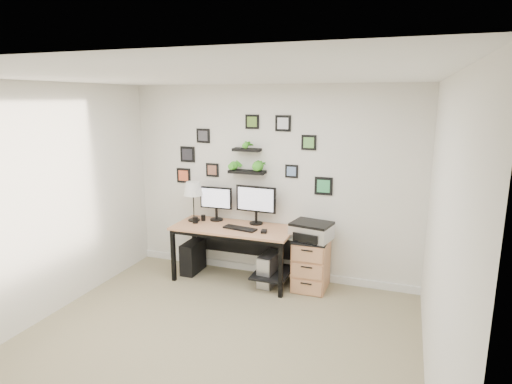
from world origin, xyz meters
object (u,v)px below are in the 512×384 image
at_px(monitor_right, 256,202).
at_px(file_cabinet, 311,263).
at_px(mug, 195,220).
at_px(pc_tower_grey, 269,269).
at_px(table_lamp, 193,190).
at_px(monitor_left, 216,201).
at_px(printer, 311,231).
at_px(desk, 237,235).
at_px(pc_tower_black, 193,257).

distance_m(monitor_right, file_cabinet, 1.09).
xyz_separation_m(mug, pc_tower_grey, (1.05, 0.03, -0.58)).
bearing_deg(pc_tower_grey, table_lamp, 176.31).
bearing_deg(monitor_right, file_cabinet, -8.92).
bearing_deg(table_lamp, monitor_left, 21.92).
relative_size(monitor_left, table_lamp, 0.86).
relative_size(monitor_right, mug, 6.56).
bearing_deg(mug, printer, 3.22).
bearing_deg(printer, file_cabinet, 84.01).
bearing_deg(file_cabinet, printer, -95.99).
distance_m(table_lamp, printer, 1.72).
xyz_separation_m(desk, printer, (1.00, 0.04, 0.15)).
xyz_separation_m(table_lamp, printer, (1.67, -0.02, -0.41)).
relative_size(mug, file_cabinet, 0.13).
xyz_separation_m(monitor_left, pc_tower_black, (-0.31, -0.15, -0.81)).
xyz_separation_m(pc_tower_grey, file_cabinet, (0.54, 0.08, 0.13)).
height_order(desk, file_cabinet, desk).
xyz_separation_m(desk, table_lamp, (-0.66, 0.05, 0.57)).
xyz_separation_m(desk, mug, (-0.59, -0.05, 0.17)).
bearing_deg(file_cabinet, desk, -176.69).
bearing_deg(pc_tower_black, monitor_right, 10.59).
distance_m(desk, mug, 0.62).
xyz_separation_m(monitor_left, table_lamp, (-0.29, -0.12, 0.17)).
xyz_separation_m(mug, file_cabinet, (1.60, 0.11, -0.46)).
bearing_deg(file_cabinet, pc_tower_black, -178.80).
height_order(table_lamp, printer, table_lamp).
bearing_deg(pc_tower_black, file_cabinet, 1.56).
height_order(monitor_left, table_lamp, table_lamp).
distance_m(monitor_left, monitor_right, 0.58).
bearing_deg(table_lamp, monitor_right, 8.46).
xyz_separation_m(table_lamp, pc_tower_black, (-0.02, -0.03, -0.97)).
xyz_separation_m(monitor_right, pc_tower_grey, (0.26, -0.20, -0.85)).
height_order(desk, mug, mug).
height_order(pc_tower_black, printer, printer).
height_order(monitor_right, printer, monitor_right).
bearing_deg(monitor_left, table_lamp, -158.08).
relative_size(monitor_right, table_lamp, 1.02).
height_order(monitor_right, pc_tower_black, monitor_right).
bearing_deg(monitor_left, mug, -133.82).
relative_size(monitor_left, pc_tower_black, 1.08).
height_order(table_lamp, pc_tower_grey, table_lamp).
bearing_deg(monitor_right, pc_tower_black, -169.77).
distance_m(monitor_left, printer, 1.41).
distance_m(monitor_right, mug, 0.87).
relative_size(pc_tower_black, pc_tower_grey, 1.00).
bearing_deg(file_cabinet, pc_tower_grey, -171.90).
distance_m(pc_tower_black, file_cabinet, 1.70).
xyz_separation_m(desk, file_cabinet, (1.01, 0.06, -0.29)).
height_order(file_cabinet, printer, printer).
xyz_separation_m(pc_tower_grey, printer, (0.54, 0.06, 0.57)).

